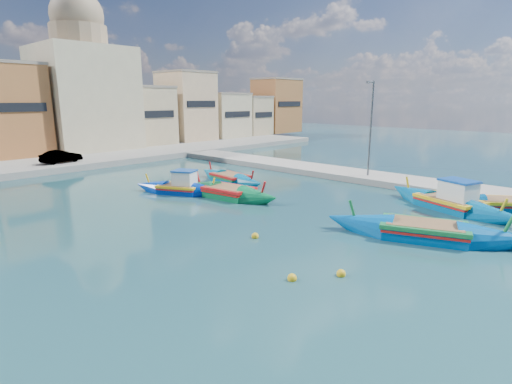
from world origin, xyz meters
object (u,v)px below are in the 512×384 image
luzzu_green (229,193)px  luzzu_blue_south (424,233)px  quay_street_lamp (370,128)px  luzzu_blue_cabin (180,189)px  luzzu_cyan_mid (230,179)px  luzzu_cyan_south (504,206)px  luzzu_turquoise_cabin (449,204)px  church_block (83,84)px

luzzu_green → luzzu_blue_south: luzzu_blue_south is taller
quay_street_lamp → luzzu_blue_cabin: bearing=149.1°
luzzu_blue_cabin → luzzu_green: 3.80m
luzzu_cyan_mid → luzzu_blue_south: luzzu_blue_south is taller
luzzu_blue_south → luzzu_cyan_south: bearing=-11.3°
luzzu_blue_cabin → luzzu_cyan_mid: bearing=2.4°
luzzu_blue_south → luzzu_blue_cabin: bearing=97.7°
luzzu_turquoise_cabin → luzzu_green: bearing=120.3°
luzzu_blue_cabin → luzzu_green: (1.51, -3.49, -0.04)m
luzzu_turquoise_cabin → luzzu_green: (-7.09, 12.13, -0.08)m
quay_street_lamp → luzzu_blue_cabin: size_ratio=1.09×
luzzu_blue_cabin → luzzu_turquoise_cabin: bearing=-61.1°
luzzu_blue_cabin → luzzu_cyan_south: bearing=-59.7°
luzzu_turquoise_cabin → luzzu_blue_cabin: size_ratio=1.28×
quay_street_lamp → luzzu_blue_south: bearing=-141.3°
quay_street_lamp → luzzu_blue_cabin: quay_street_lamp is taller
luzzu_cyan_mid → luzzu_green: size_ratio=0.98×
quay_street_lamp → luzzu_cyan_mid: 11.98m
luzzu_cyan_mid → luzzu_blue_south: (-2.89, -16.66, 0.04)m
church_block → luzzu_cyan_south: church_block is taller
luzzu_blue_south → church_block: bearing=85.5°
church_block → luzzu_cyan_south: 45.32m
church_block → luzzu_turquoise_cabin: church_block is taller
church_block → luzzu_cyan_south: (5.00, -44.30, -8.14)m
luzzu_blue_south → luzzu_cyan_south: luzzu_blue_south is taller
luzzu_cyan_mid → luzzu_cyan_south: size_ratio=1.04×
luzzu_turquoise_cabin → luzzu_blue_cabin: 17.83m
luzzu_blue_cabin → luzzu_cyan_south: 20.98m
church_block → luzzu_cyan_mid: (-0.46, -25.98, -8.16)m
luzzu_green → luzzu_cyan_mid: bearing=45.7°
luzzu_cyan_mid → luzzu_cyan_south: (5.46, -18.33, 0.02)m
luzzu_cyan_mid → luzzu_blue_south: 16.90m
luzzu_cyan_mid → quay_street_lamp: bearing=-45.4°
luzzu_cyan_mid → luzzu_green: luzzu_green is taller
luzzu_turquoise_cabin → luzzu_cyan_south: bearing=-51.6°
luzzu_turquoise_cabin → luzzu_blue_south: (-6.37, -0.83, -0.07)m
luzzu_blue_cabin → luzzu_cyan_south: (10.58, -18.11, -0.05)m
luzzu_blue_cabin → church_block: bearing=78.0°
quay_street_lamp → luzzu_cyan_mid: bearing=134.6°
church_block → luzzu_blue_south: size_ratio=1.94×
quay_street_lamp → luzzu_cyan_south: bearing=-103.3°
luzzu_cyan_south → church_block: bearing=96.4°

